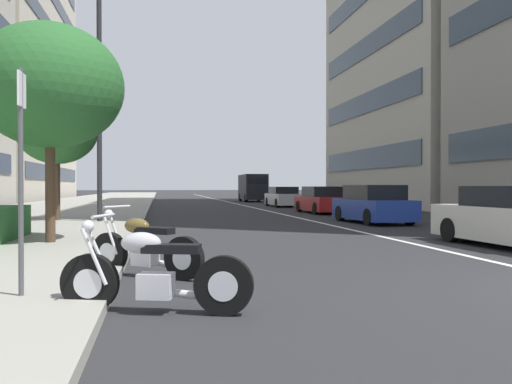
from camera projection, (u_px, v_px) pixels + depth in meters
sidewalk_right_plaza at (74, 207)px, 34.07m from camera, size 160.00×9.67×0.15m
lane_centre_stripe at (240, 205)px, 41.10m from camera, size 110.00×0.16×0.01m
motorcycle_under_tarp at (154, 276)px, 5.88m from camera, size 0.84×2.14×1.11m
motorcycle_by_sign_pole at (144, 250)px, 8.29m from camera, size 1.40×1.77×1.11m
car_approaching_light at (373, 205)px, 20.47m from camera, size 4.24×1.97×1.48m
car_far_down_avenue at (322, 201)px, 28.02m from camera, size 4.57×1.97×1.42m
car_mid_block_traffic at (283, 197)px, 37.05m from camera, size 4.63×1.84×1.40m
delivery_van_ahead at (253, 187)px, 49.60m from camera, size 5.87×2.21×2.53m
parking_sign_by_curb at (21, 160)px, 6.12m from camera, size 0.32×0.06×2.65m
street_lamp_with_banners at (108, 72)px, 19.26m from camera, size 1.26×2.48×9.37m
street_tree_mid_sidewalk at (50, 86)px, 11.97m from camera, size 3.32×3.32×4.97m
street_tree_near_plaza_corner at (57, 130)px, 19.91m from camera, size 3.02×3.02×4.69m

